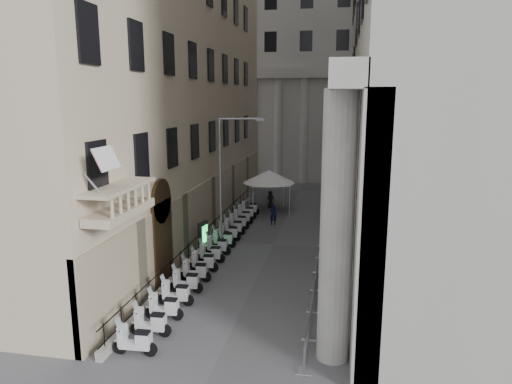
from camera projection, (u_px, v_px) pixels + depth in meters
far_building at (309, 55)px, 55.60m from camera, size 22.00×10.00×30.00m
iron_fence at (207, 246)px, 30.48m from camera, size 0.30×28.00×1.40m
blue_awning at (337, 222)px, 36.65m from camera, size 1.60×3.00×3.00m
flag at (119, 349)px, 17.90m from camera, size 1.00×1.40×8.20m
scooter_0 at (136, 355)px, 17.51m from camera, size 1.42×0.62×1.50m
scooter_1 at (152, 336)px, 18.93m from camera, size 1.42×0.62×1.50m
scooter_2 at (165, 319)px, 20.35m from camera, size 1.42×0.62×1.50m
scooter_3 at (177, 305)px, 21.77m from camera, size 1.42×0.62×1.50m
scooter_4 at (187, 292)px, 23.18m from camera, size 1.42×0.62×1.50m
scooter_5 at (196, 281)px, 24.60m from camera, size 1.42×0.62×1.50m
scooter_6 at (204, 271)px, 26.02m from camera, size 1.42×0.62×1.50m
scooter_7 at (211, 263)px, 27.44m from camera, size 1.42×0.62×1.50m
scooter_8 at (218, 255)px, 28.85m from camera, size 1.42×0.62×1.50m
scooter_9 at (223, 247)px, 30.27m from camera, size 1.42×0.62×1.50m
scooter_10 at (229, 241)px, 31.69m from camera, size 1.42×0.62×1.50m
scooter_11 at (234, 235)px, 33.11m from camera, size 1.42×0.62×1.50m
scooter_12 at (238, 229)px, 34.52m from camera, size 1.42×0.62×1.50m
scooter_13 at (242, 224)px, 35.94m from camera, size 1.42×0.62×1.50m
scooter_14 at (246, 219)px, 37.36m from camera, size 1.42×0.62×1.50m
scooter_15 at (250, 215)px, 38.77m from camera, size 1.42×0.62×1.50m
barrier_0 at (306, 358)px, 17.34m from camera, size 0.60×2.40×1.10m
barrier_1 at (311, 326)px, 19.75m from camera, size 0.60×2.40×1.10m
barrier_2 at (314, 301)px, 22.15m from camera, size 0.60×2.40×1.10m
barrier_3 at (317, 282)px, 24.56m from camera, size 0.60×2.40×1.10m
barrier_4 at (319, 265)px, 26.97m from camera, size 0.60×2.40×1.10m
barrier_5 at (321, 252)px, 29.38m from camera, size 0.60×2.40×1.10m
barrier_6 at (323, 240)px, 31.78m from camera, size 0.60×2.40×1.10m
barrier_7 at (324, 230)px, 34.19m from camera, size 0.60×2.40×1.10m
barrier_8 at (326, 222)px, 36.60m from camera, size 0.60×2.40×1.10m
barrier_9 at (327, 214)px, 39.01m from camera, size 0.60×2.40×1.10m
security_tent at (274, 178)px, 39.19m from camera, size 4.46×4.46×3.63m
street_lamp at (226, 174)px, 28.08m from camera, size 2.72×0.92×8.55m
info_kiosk at (203, 237)px, 29.14m from camera, size 0.44×0.97×1.99m
pedestrian_a at (273, 215)px, 35.59m from camera, size 0.62×0.44×1.63m
pedestrian_b at (327, 189)px, 45.14m from camera, size 0.91×0.73×1.78m
pedestrian_c at (270, 199)px, 41.08m from camera, size 0.91×0.77×1.58m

